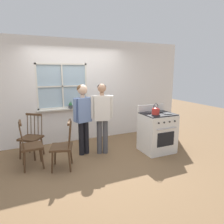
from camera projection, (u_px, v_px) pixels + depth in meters
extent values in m
plane|color=brown|center=(95.00, 159.00, 4.34)|extent=(16.00, 16.00, 0.00)
cube|color=white|center=(133.00, 89.00, 6.01)|extent=(2.92, 0.06, 2.70)
cube|color=white|center=(64.00, 125.00, 5.36)|extent=(1.29, 0.06, 0.92)
cube|color=white|center=(61.00, 50.00, 4.97)|extent=(1.29, 0.06, 0.62)
cube|color=silver|center=(64.00, 109.00, 5.20)|extent=(1.35, 0.10, 0.03)
cube|color=#9EB7C6|center=(62.00, 86.00, 5.16)|extent=(1.23, 0.01, 1.10)
cube|color=silver|center=(63.00, 86.00, 5.13)|extent=(0.04, 0.02, 1.16)
cube|color=silver|center=(63.00, 86.00, 5.13)|extent=(1.29, 0.02, 0.04)
cube|color=silver|center=(37.00, 87.00, 4.88)|extent=(0.04, 0.03, 1.16)
cube|color=silver|center=(86.00, 85.00, 5.38)|extent=(0.04, 0.03, 1.16)
cube|color=silver|center=(61.00, 64.00, 5.02)|extent=(1.29, 0.03, 0.04)
cube|color=silver|center=(64.00, 108.00, 5.24)|extent=(1.29, 0.03, 0.04)
cube|color=#4C331E|center=(32.00, 146.00, 3.92)|extent=(0.42, 0.44, 0.04)
cylinder|color=#4C331E|center=(42.00, 159.00, 3.89)|extent=(0.07, 0.07, 0.42)
cylinder|color=#4C331E|center=(40.00, 153.00, 4.18)|extent=(0.07, 0.07, 0.42)
cylinder|color=#4C331E|center=(25.00, 162.00, 3.75)|extent=(0.07, 0.07, 0.42)
cylinder|color=#4C331E|center=(24.00, 155.00, 4.05)|extent=(0.07, 0.07, 0.42)
cylinder|color=#4C331E|center=(22.00, 139.00, 3.64)|extent=(0.07, 0.02, 0.48)
cylinder|color=#4C331E|center=(21.00, 137.00, 3.72)|extent=(0.07, 0.02, 0.48)
cylinder|color=#4C331E|center=(21.00, 136.00, 3.80)|extent=(0.07, 0.02, 0.48)
cylinder|color=#4C331E|center=(21.00, 134.00, 3.88)|extent=(0.07, 0.02, 0.48)
cylinder|color=#4C331E|center=(21.00, 133.00, 3.96)|extent=(0.07, 0.02, 0.48)
cube|color=#4C331E|center=(20.00, 123.00, 3.75)|extent=(0.06, 0.38, 0.04)
cube|color=#4C331E|center=(31.00, 138.00, 4.40)|extent=(0.58, 0.57, 0.04)
cylinder|color=#4C331E|center=(20.00, 150.00, 4.33)|extent=(0.09, 0.06, 0.42)
cylinder|color=#4C331E|center=(34.00, 151.00, 4.25)|extent=(0.06, 0.09, 0.42)
cylinder|color=#4C331E|center=(29.00, 145.00, 4.63)|extent=(0.06, 0.09, 0.42)
cylinder|color=#4C331E|center=(43.00, 146.00, 4.56)|extent=(0.09, 0.06, 0.42)
cylinder|color=#4C331E|center=(27.00, 125.00, 4.55)|extent=(0.05, 0.07, 0.48)
cylinder|color=#4C331E|center=(31.00, 125.00, 4.53)|extent=(0.05, 0.07, 0.48)
cylinder|color=#4C331E|center=(35.00, 126.00, 4.51)|extent=(0.05, 0.07, 0.48)
cylinder|color=#4C331E|center=(38.00, 126.00, 4.49)|extent=(0.05, 0.07, 0.48)
cylinder|color=#4C331E|center=(42.00, 126.00, 4.47)|extent=(0.05, 0.07, 0.48)
cube|color=#4C331E|center=(34.00, 114.00, 4.46)|extent=(0.33, 0.26, 0.04)
cube|color=#4C331E|center=(61.00, 147.00, 3.87)|extent=(0.50, 0.52, 0.04)
cylinder|color=#4C331E|center=(55.00, 155.00, 4.07)|extent=(0.06, 0.08, 0.42)
cylinder|color=#4C331E|center=(52.00, 162.00, 3.74)|extent=(0.08, 0.06, 0.42)
cylinder|color=#4C331E|center=(71.00, 154.00, 4.10)|extent=(0.08, 0.06, 0.42)
cylinder|color=#4C331E|center=(70.00, 162.00, 3.77)|extent=(0.06, 0.08, 0.42)
cylinder|color=#4C331E|center=(71.00, 132.00, 4.02)|extent=(0.07, 0.04, 0.48)
cylinder|color=#4C331E|center=(70.00, 134.00, 3.93)|extent=(0.07, 0.04, 0.48)
cylinder|color=#4C331E|center=(70.00, 135.00, 3.85)|extent=(0.07, 0.04, 0.48)
cylinder|color=#4C331E|center=(69.00, 136.00, 3.76)|extent=(0.07, 0.04, 0.48)
cylinder|color=#4C331E|center=(69.00, 138.00, 3.67)|extent=(0.07, 0.04, 0.48)
cube|color=#4C331E|center=(69.00, 122.00, 3.79)|extent=(0.15, 0.38, 0.04)
cylinder|color=black|center=(81.00, 139.00, 4.51)|extent=(0.12, 0.12, 0.77)
cylinder|color=black|center=(86.00, 137.00, 4.60)|extent=(0.12, 0.12, 0.77)
cube|color=#6B84B7|center=(83.00, 110.00, 4.42)|extent=(0.38, 0.29, 0.54)
cylinder|color=#6B84B7|center=(75.00, 110.00, 4.27)|extent=(0.10, 0.13, 0.50)
cylinder|color=#6B84B7|center=(91.00, 108.00, 4.53)|extent=(0.10, 0.13, 0.50)
cylinder|color=beige|center=(83.00, 96.00, 4.36)|extent=(0.10, 0.10, 0.07)
sphere|color=beige|center=(82.00, 90.00, 4.33)|extent=(0.22, 0.22, 0.22)
ellipsoid|color=brown|center=(82.00, 89.00, 4.34)|extent=(0.22, 0.22, 0.18)
cylinder|color=#4C4C51|center=(99.00, 137.00, 4.60)|extent=(0.12, 0.12, 0.80)
cylinder|color=#4C4C51|center=(105.00, 137.00, 4.62)|extent=(0.12, 0.12, 0.80)
cube|color=white|center=(102.00, 108.00, 4.47)|extent=(0.40, 0.30, 0.56)
cylinder|color=white|center=(92.00, 107.00, 4.42)|extent=(0.10, 0.13, 0.52)
cylinder|color=white|center=(112.00, 107.00, 4.47)|extent=(0.10, 0.13, 0.52)
cylinder|color=tan|center=(102.00, 94.00, 4.41)|extent=(0.10, 0.10, 0.07)
sphere|color=tan|center=(102.00, 88.00, 4.38)|extent=(0.19, 0.19, 0.19)
ellipsoid|color=black|center=(102.00, 87.00, 4.39)|extent=(0.19, 0.19, 0.16)
cube|color=white|center=(157.00, 133.00, 4.72)|extent=(0.73, 0.64, 0.90)
cube|color=black|center=(158.00, 114.00, 4.63)|extent=(0.71, 0.61, 0.02)
cylinder|color=#2D2D30|center=(155.00, 115.00, 4.44)|extent=(0.20, 0.20, 0.02)
cylinder|color=#2D2D30|center=(167.00, 114.00, 4.57)|extent=(0.20, 0.20, 0.02)
cylinder|color=#2D2D30|center=(149.00, 113.00, 4.67)|extent=(0.20, 0.20, 0.02)
cylinder|color=#2D2D30|center=(160.00, 111.00, 4.80)|extent=(0.20, 0.20, 0.02)
cube|color=white|center=(151.00, 108.00, 4.87)|extent=(0.73, 0.06, 0.16)
cube|color=black|center=(166.00, 139.00, 4.44)|extent=(0.45, 0.01, 0.32)
cylinder|color=silver|center=(167.00, 129.00, 4.37)|extent=(0.51, 0.02, 0.02)
cylinder|color=#232326|center=(159.00, 123.00, 4.27)|extent=(0.04, 0.02, 0.04)
cylinder|color=#232326|center=(164.00, 122.00, 4.32)|extent=(0.04, 0.02, 0.04)
cylinder|color=#232326|center=(170.00, 122.00, 4.38)|extent=(0.04, 0.02, 0.04)
cylinder|color=#232326|center=(175.00, 121.00, 4.44)|extent=(0.04, 0.02, 0.04)
cylinder|color=red|center=(156.00, 112.00, 4.43)|extent=(0.17, 0.17, 0.12)
ellipsoid|color=red|center=(156.00, 109.00, 4.42)|extent=(0.16, 0.16, 0.07)
sphere|color=black|center=(156.00, 107.00, 4.41)|extent=(0.03, 0.03, 0.03)
cylinder|color=red|center=(159.00, 111.00, 4.46)|extent=(0.08, 0.03, 0.07)
torus|color=black|center=(156.00, 106.00, 4.40)|extent=(0.12, 0.01, 0.12)
cylinder|color=#42474C|center=(71.00, 107.00, 5.25)|extent=(0.11, 0.11, 0.08)
cylinder|color=#33261C|center=(71.00, 105.00, 5.24)|extent=(0.10, 0.10, 0.01)
cone|color=#2D7038|center=(71.00, 103.00, 5.24)|extent=(0.05, 0.04, 0.13)
cone|color=#2D7038|center=(70.00, 104.00, 5.25)|extent=(0.04, 0.05, 0.06)
cone|color=#2D7038|center=(70.00, 103.00, 5.22)|extent=(0.07, 0.04, 0.13)
cone|color=#2D7038|center=(70.00, 104.00, 5.21)|extent=(0.04, 0.04, 0.07)
cone|color=#2D7038|center=(71.00, 104.00, 5.22)|extent=(0.05, 0.05, 0.10)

